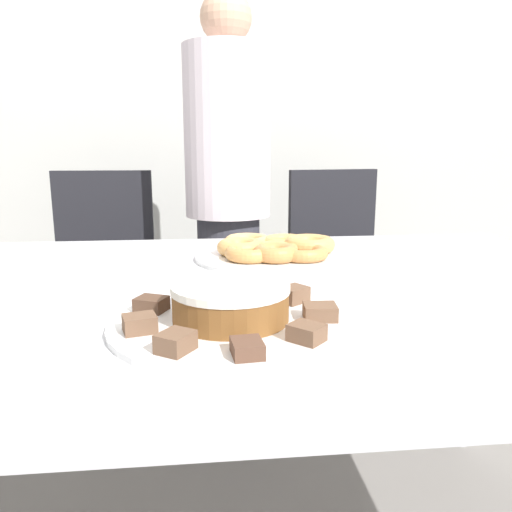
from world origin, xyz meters
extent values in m
cube|color=beige|center=(0.00, 1.64, 1.30)|extent=(8.00, 0.05, 2.60)
cube|color=silver|center=(0.00, 0.00, 0.71)|extent=(1.69, 1.09, 0.03)
cylinder|color=silver|center=(0.78, 0.48, 0.35)|extent=(0.06, 0.06, 0.69)
cylinder|color=#383842|center=(0.01, 0.86, 0.38)|extent=(0.23, 0.23, 0.75)
cylinder|color=silver|center=(0.01, 0.86, 1.05)|extent=(0.31, 0.31, 0.59)
sphere|color=tan|center=(0.01, 0.86, 1.44)|extent=(0.18, 0.18, 0.18)
cylinder|color=black|center=(-0.49, 0.90, 0.01)|extent=(0.44, 0.44, 0.01)
cylinder|color=#262626|center=(-0.49, 0.90, 0.23)|extent=(0.06, 0.06, 0.43)
cube|color=black|center=(-0.49, 0.90, 0.47)|extent=(0.44, 0.44, 0.04)
cube|color=black|center=(-0.49, 1.10, 0.70)|extent=(0.40, 0.03, 0.42)
cylinder|color=black|center=(0.51, 0.90, 0.01)|extent=(0.44, 0.44, 0.01)
cylinder|color=#262626|center=(0.51, 0.90, 0.23)|extent=(0.06, 0.06, 0.43)
cube|color=black|center=(0.51, 0.90, 0.47)|extent=(0.52, 0.52, 0.04)
cube|color=black|center=(0.47, 1.10, 0.70)|extent=(0.39, 0.11, 0.42)
cylinder|color=white|center=(-0.04, -0.24, 0.73)|extent=(0.38, 0.38, 0.01)
cylinder|color=white|center=(0.09, 0.24, 0.73)|extent=(0.39, 0.39, 0.01)
cylinder|color=brown|center=(-0.04, -0.24, 0.76)|extent=(0.18, 0.18, 0.05)
cylinder|color=white|center=(-0.04, -0.24, 0.79)|extent=(0.19, 0.19, 0.01)
cube|color=brown|center=(-0.12, -0.35, 0.74)|extent=(0.06, 0.06, 0.03)
cube|color=brown|center=(-0.03, -0.38, 0.74)|extent=(0.04, 0.05, 0.02)
cube|color=brown|center=(0.06, -0.34, 0.74)|extent=(0.06, 0.06, 0.02)
cube|color=brown|center=(0.10, -0.25, 0.74)|extent=(0.05, 0.05, 0.02)
cube|color=brown|center=(0.08, -0.16, 0.75)|extent=(0.06, 0.06, 0.03)
cube|color=brown|center=(0.00, -0.10, 0.74)|extent=(0.06, 0.07, 0.02)
cube|color=brown|center=(-0.10, -0.11, 0.74)|extent=(0.06, 0.06, 0.02)
cube|color=#513828|center=(-0.17, -0.18, 0.74)|extent=(0.06, 0.06, 0.02)
cube|color=brown|center=(-0.18, -0.28, 0.74)|extent=(0.06, 0.05, 0.03)
torus|color=tan|center=(0.09, 0.24, 0.75)|extent=(0.10, 0.10, 0.03)
torus|color=#C68447|center=(0.09, 0.18, 0.75)|extent=(0.11, 0.11, 0.04)
torus|color=#C68447|center=(0.16, 0.19, 0.75)|extent=(0.12, 0.12, 0.03)
torus|color=tan|center=(0.19, 0.27, 0.75)|extent=(0.13, 0.13, 0.04)
torus|color=tan|center=(0.14, 0.33, 0.75)|extent=(0.12, 0.12, 0.03)
torus|color=#E5AD66|center=(0.04, 0.36, 0.75)|extent=(0.12, 0.12, 0.03)
torus|color=tan|center=(0.01, 0.25, 0.75)|extent=(0.12, 0.12, 0.04)
torus|color=#D18E4C|center=(0.03, 0.19, 0.75)|extent=(0.12, 0.12, 0.03)
camera|label=1|loc=(-0.08, -0.99, 1.00)|focal=35.00mm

